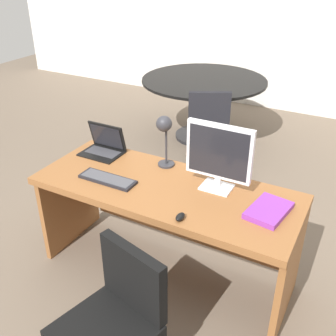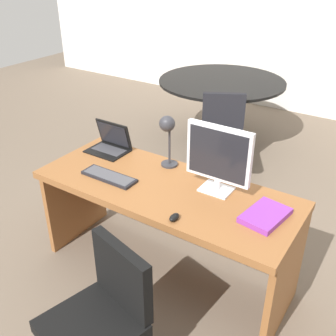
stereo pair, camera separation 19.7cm
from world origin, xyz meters
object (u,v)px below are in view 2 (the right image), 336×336
object	(u,v)px
monitor	(218,156)
desk_lamp	(168,130)
mouse	(174,217)
meeting_table	(221,95)
keyboard	(109,177)
laptop	(111,141)
desk	(169,207)
book	(265,215)
office_chair	(101,329)
meeting_chair_near	(222,145)

from	to	relation	value
monitor	desk_lamp	size ratio (longest dim) A/B	1.15
mouse	meeting_table	xyz separation A→B (m)	(-1.01, 2.63, -0.18)
desk_lamp	keyboard	bearing A→B (deg)	-124.20
laptop	mouse	bearing A→B (deg)	-29.54
desk	desk_lamp	world-z (taller)	desk_lamp
desk	keyboard	size ratio (longest dim) A/B	4.43
keyboard	book	bearing A→B (deg)	7.76
laptop	desk	bearing A→B (deg)	-16.12
mouse	desk_lamp	distance (m)	0.70
keyboard	desk_lamp	xyz separation A→B (m)	(0.24, 0.36, 0.27)
keyboard	mouse	size ratio (longest dim) A/B	4.94
desk	meeting_table	bearing A→B (deg)	108.16
laptop	mouse	size ratio (longest dim) A/B	3.78
book	meeting_table	size ratio (longest dim) A/B	0.22
mouse	laptop	bearing A→B (deg)	150.46
laptop	book	distance (m)	1.35
office_chair	mouse	bearing A→B (deg)	78.54
monitor	mouse	xyz separation A→B (m)	(-0.05, -0.42, -0.23)
book	meeting_chair_near	xyz separation A→B (m)	(-1.02, 1.54, -0.43)
meeting_chair_near	book	bearing A→B (deg)	-56.66
monitor	keyboard	bearing A→B (deg)	-159.18
desk	mouse	distance (m)	0.46
desk_lamp	laptop	bearing A→B (deg)	-179.33
monitor	desk_lamp	world-z (taller)	monitor
mouse	office_chair	xyz separation A→B (m)	(-0.11, -0.56, -0.45)
meeting_table	laptop	bearing A→B (deg)	-87.17
monitor	laptop	bearing A→B (deg)	174.58
keyboard	desk_lamp	size ratio (longest dim) A/B	1.03
mouse	office_chair	distance (m)	0.72
keyboard	mouse	bearing A→B (deg)	-14.41
keyboard	office_chair	size ratio (longest dim) A/B	0.50
monitor	book	distance (m)	0.46
mouse	desk_lamp	size ratio (longest dim) A/B	0.21
laptop	keyboard	world-z (taller)	laptop
meeting_chair_near	office_chair	bearing A→B (deg)	-78.91
laptop	keyboard	bearing A→B (deg)	-51.92
office_chair	desk	bearing A→B (deg)	98.87
laptop	mouse	xyz separation A→B (m)	(0.90, -0.51, -0.05)
mouse	monitor	bearing A→B (deg)	82.68
desk_lamp	monitor	bearing A→B (deg)	-12.40
keyboard	meeting_table	size ratio (longest dim) A/B	0.27
desk_lamp	book	bearing A→B (deg)	-14.56
monitor	meeting_table	distance (m)	2.49
meeting_chair_near	desk_lamp	bearing A→B (deg)	-81.53
meeting_chair_near	keyboard	bearing A→B (deg)	-91.50
desk	laptop	bearing A→B (deg)	163.88
meeting_table	meeting_chair_near	xyz separation A→B (m)	(0.42, -0.79, -0.25)
monitor	meeting_chair_near	distance (m)	1.70
monitor	book	bearing A→B (deg)	-17.04
monitor	keyboard	xyz separation A→B (m)	(-0.68, -0.26, -0.24)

